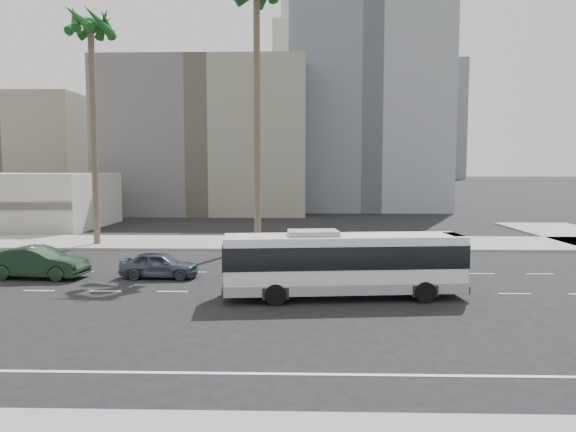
{
  "coord_description": "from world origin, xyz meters",
  "views": [
    {
      "loc": [
        -0.23,
        -23.39,
        5.44
      ],
      "look_at": [
        -1.0,
        4.0,
        3.03
      ],
      "focal_mm": 33.77,
      "sensor_mm": 36.0,
      "label": 1
    }
  ],
  "objects_px": {
    "city_bus": "(344,262)",
    "palm_mid": "(91,31)",
    "car_a": "(159,265)",
    "car_b": "(38,262)"
  },
  "relations": [
    {
      "from": "city_bus",
      "to": "palm_mid",
      "type": "bearing_deg",
      "value": 131.26
    },
    {
      "from": "car_a",
      "to": "city_bus",
      "type": "bearing_deg",
      "value": -111.34
    },
    {
      "from": "city_bus",
      "to": "car_a",
      "type": "xyz_separation_m",
      "value": [
        -8.86,
        3.94,
        -0.86
      ]
    },
    {
      "from": "city_bus",
      "to": "car_b",
      "type": "bearing_deg",
      "value": 160.07
    },
    {
      "from": "car_a",
      "to": "palm_mid",
      "type": "distance_m",
      "value": 19.5
    },
    {
      "from": "car_b",
      "to": "palm_mid",
      "type": "distance_m",
      "value": 18.13
    },
    {
      "from": "car_b",
      "to": "palm_mid",
      "type": "bearing_deg",
      "value": 12.06
    },
    {
      "from": "car_b",
      "to": "palm_mid",
      "type": "relative_size",
      "value": 0.29
    },
    {
      "from": "car_a",
      "to": "palm_mid",
      "type": "relative_size",
      "value": 0.23
    },
    {
      "from": "car_b",
      "to": "city_bus",
      "type": "bearing_deg",
      "value": -99.01
    }
  ]
}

